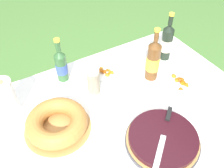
% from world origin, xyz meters
% --- Properties ---
extents(garden_table, '(1.68, 1.06, 0.76)m').
position_xyz_m(garden_table, '(0.00, 0.00, 0.69)').
color(garden_table, brown).
rests_on(garden_table, ground_plane).
extents(tablecloth, '(1.69, 1.07, 0.10)m').
position_xyz_m(tablecloth, '(0.00, 0.00, 0.75)').
color(tablecloth, white).
rests_on(tablecloth, garden_table).
extents(berry_tart, '(0.37, 0.37, 0.06)m').
position_xyz_m(berry_tart, '(0.15, -0.29, 0.79)').
color(berry_tart, '#38383D').
rests_on(berry_tart, tablecloth).
extents(serving_knife, '(0.30, 0.26, 0.01)m').
position_xyz_m(serving_knife, '(0.17, -0.27, 0.83)').
color(serving_knife, silver).
rests_on(serving_knife, berry_tart).
extents(bundt_cake, '(0.35, 0.35, 0.10)m').
position_xyz_m(bundt_cake, '(-0.26, 0.06, 0.81)').
color(bundt_cake, '#B78447').
rests_on(bundt_cake, tablecloth).
extents(cup_stack, '(0.07, 0.07, 0.18)m').
position_xyz_m(cup_stack, '(0.02, 0.19, 0.85)').
color(cup_stack, beige).
rests_on(cup_stack, tablecloth).
extents(cider_bottle_green, '(0.07, 0.07, 0.30)m').
position_xyz_m(cider_bottle_green, '(-0.09, 0.40, 0.88)').
color(cider_bottle_green, '#2D562D').
rests_on(cider_bottle_green, tablecloth).
extents(cider_bottle_amber, '(0.08, 0.08, 0.35)m').
position_xyz_m(cider_bottle_amber, '(0.40, 0.14, 0.90)').
color(cider_bottle_amber, brown).
rests_on(cider_bottle_amber, tablecloth).
extents(juice_bottle_red, '(0.08, 0.08, 0.34)m').
position_xyz_m(juice_bottle_red, '(0.60, 0.25, 0.90)').
color(juice_bottle_red, black).
rests_on(juice_bottle_red, tablecloth).
extents(snack_plate_near, '(0.22, 0.22, 0.06)m').
position_xyz_m(snack_plate_near, '(0.18, 0.30, 0.78)').
color(snack_plate_near, white).
rests_on(snack_plate_near, tablecloth).
extents(snack_plate_left, '(0.23, 0.23, 0.05)m').
position_xyz_m(snack_plate_left, '(0.51, -0.01, 0.78)').
color(snack_plate_left, white).
rests_on(snack_plate_left, tablecloth).
extents(paper_towel_roll, '(0.11, 0.11, 0.22)m').
position_xyz_m(paper_towel_roll, '(-0.44, 0.31, 0.87)').
color(paper_towel_roll, white).
rests_on(paper_towel_roll, tablecloth).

